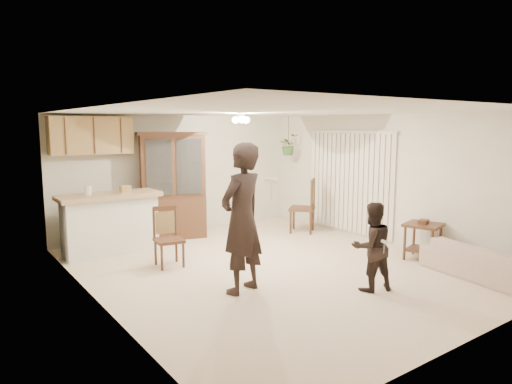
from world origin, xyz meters
TOP-DOWN VIEW (x-y plane):
  - floor at (0.00, 0.00)m, footprint 6.50×6.50m
  - ceiling at (0.00, 0.00)m, footprint 5.50×6.50m
  - wall_back at (0.00, 3.25)m, footprint 5.50×0.02m
  - wall_front at (0.00, -3.25)m, footprint 5.50×0.02m
  - wall_left at (-2.75, 0.00)m, footprint 0.02×6.50m
  - wall_right at (2.75, 0.00)m, footprint 0.02×6.50m
  - breakfast_bar at (-1.85, 2.35)m, footprint 1.60×0.55m
  - bar_top at (-1.85, 2.35)m, footprint 1.75×0.70m
  - upper_cabinets at (-1.90, 3.07)m, footprint 1.50×0.34m
  - vertical_blinds at (2.71, 0.90)m, footprint 0.06×2.30m
  - ceiling_fixture at (0.20, 1.20)m, footprint 0.36×0.36m
  - hanging_plant at (2.30, 2.40)m, footprint 0.43×0.37m
  - plant_cord at (2.30, 2.40)m, footprint 0.01×0.01m
  - sofa at (2.24, -2.24)m, footprint 0.96×1.95m
  - adult at (-1.01, -0.61)m, footprint 0.76×0.62m
  - child at (0.48, -1.61)m, footprint 0.78×0.69m
  - china_hutch at (-0.42, 2.77)m, footprint 1.46×0.90m
  - side_table at (2.37, -1.13)m, footprint 0.71×0.71m
  - chair_bar at (-1.33, 1.04)m, footprint 0.48×0.48m
  - chair_hutch_left at (-0.40, 2.85)m, footprint 0.71×0.71m
  - chair_hutch_right at (2.05, 1.61)m, footprint 0.73×0.73m
  - controller_adult at (-0.86, -1.06)m, footprint 0.11×0.19m
  - controller_child at (0.39, -1.89)m, footprint 0.06×0.11m

SIDE VIEW (x-z plane):
  - floor at x=0.00m, z-range 0.00..0.00m
  - chair_bar at x=-1.33m, z-range -0.21..0.76m
  - chair_hutch_left at x=-0.40m, z-range -0.25..0.88m
  - side_table at x=2.37m, z-range -0.02..0.67m
  - chair_hutch_right at x=2.05m, z-range -0.25..0.91m
  - sofa at x=2.24m, z-range 0.00..0.73m
  - breakfast_bar at x=-1.85m, z-range 0.00..1.00m
  - child at x=0.48m, z-range 0.00..1.35m
  - controller_child at x=0.39m, z-range 0.75..0.78m
  - adult at x=-1.01m, z-range 0.00..1.80m
  - bar_top at x=-1.85m, z-range 1.01..1.09m
  - china_hutch at x=-0.42m, z-range -0.01..2.14m
  - vertical_blinds at x=2.71m, z-range 0.05..2.15m
  - wall_back at x=0.00m, z-range 0.00..2.50m
  - wall_front at x=0.00m, z-range 0.00..2.50m
  - wall_left at x=-2.75m, z-range 0.00..2.50m
  - wall_right at x=2.75m, z-range 0.00..2.50m
  - controller_adult at x=-0.86m, z-range 1.55..1.60m
  - hanging_plant at x=2.30m, z-range 1.61..2.09m
  - upper_cabinets at x=-1.90m, z-range 1.75..2.45m
  - plant_cord at x=2.30m, z-range 1.85..2.50m
  - ceiling_fixture at x=0.20m, z-range 2.30..2.50m
  - ceiling at x=0.00m, z-range 2.49..2.51m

